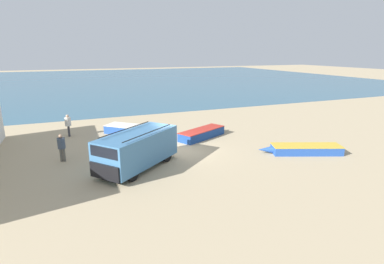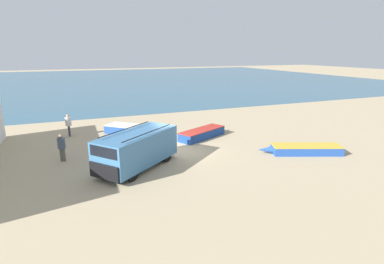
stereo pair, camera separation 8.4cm
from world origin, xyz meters
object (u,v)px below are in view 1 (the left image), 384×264
at_px(parked_van, 137,149).
at_px(fisherman_0, 68,123).
at_px(fishing_rowboat_1, 130,130).
at_px(fishing_rowboat_0, 303,149).
at_px(fisherman_1, 62,145).
at_px(fishing_rowboat_2, 204,133).

height_order(parked_van, fisherman_0, parked_van).
distance_m(fishing_rowboat_1, fisherman_0, 4.61).
height_order(parked_van, fishing_rowboat_1, parked_van).
height_order(fishing_rowboat_0, fisherman_1, fisherman_1).
distance_m(fishing_rowboat_0, fishing_rowboat_1, 12.77).
bearing_deg(fisherman_1, parked_van, 66.71).
bearing_deg(fisherman_0, fishing_rowboat_2, 150.85).
distance_m(fishing_rowboat_0, fishing_rowboat_2, 7.17).
bearing_deg(fisherman_0, fishing_rowboat_1, 161.74).
xyz_separation_m(fishing_rowboat_1, fishing_rowboat_2, (4.91, -3.09, -0.00)).
bearing_deg(fisherman_0, fishing_rowboat_0, 138.82).
relative_size(fishing_rowboat_0, fishing_rowboat_1, 1.31).
height_order(parked_van, fishing_rowboat_0, parked_van).
xyz_separation_m(fishing_rowboat_0, fishing_rowboat_1, (-9.23, 8.82, 0.06)).
bearing_deg(fishing_rowboat_0, fishing_rowboat_2, -31.40).
xyz_separation_m(parked_van, fisherman_0, (-3.48, 8.30, -0.11)).
bearing_deg(fishing_rowboat_0, fisherman_1, 4.98).
relative_size(parked_van, fishing_rowboat_2, 1.08).
distance_m(fishing_rowboat_1, fisherman_1, 6.72).
bearing_deg(fishing_rowboat_0, fisherman_0, -14.15).
relative_size(fishing_rowboat_1, fisherman_1, 2.41).
bearing_deg(fishing_rowboat_1, fishing_rowboat_2, 9.74).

